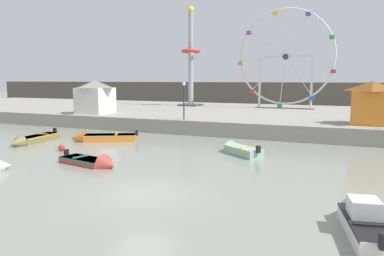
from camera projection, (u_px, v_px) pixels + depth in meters
The scene contains 14 objects.
ground_plane at pixel (144, 194), 16.45m from camera, with size 240.00×240.00×0.00m, color gray.
quay_promenade at pixel (277, 117), 42.93m from camera, with size 110.00×25.52×1.29m, color gray.
distant_town_skyline at pixel (306, 95), 65.82m from camera, with size 140.00×3.00×4.40m, color #564C47.
motorboat_faded_red at pixel (94, 162), 21.74m from camera, with size 4.27×2.00×1.21m.
motorboat_seafoam at pixel (238, 149), 25.25m from camera, with size 3.59×3.09×1.13m.
motorboat_white_red_stripe at pixel (362, 219), 12.47m from camera, with size 2.01×4.59×1.38m.
motorboat_orange_hull at pixel (98, 138), 30.44m from camera, with size 5.16×3.66×1.36m.
motorboat_olive_wood at pixel (32, 140), 29.39m from camera, with size 1.68×5.19×1.15m.
ferris_wheel_white_frame at pixel (286, 58), 46.86m from camera, with size 11.99×1.20×12.32m.
drop_tower_steel_tower at pixel (191, 62), 51.87m from camera, with size 2.80×2.80×13.38m.
carnival_booth_orange_canopy at pixel (372, 102), 30.46m from camera, with size 3.34×3.20×3.50m.
carnival_booth_white_ticket at pixel (95, 96), 40.48m from camera, with size 3.57×3.97×3.53m.
promenade_lamp_near at pixel (184, 95), 34.06m from camera, with size 0.32×0.32×3.37m.
mooring_buoy_orange at pixel (62, 148), 26.26m from camera, with size 0.44×0.44×0.44m, color red.
Camera 1 is at (8.28, -13.80, 4.91)m, focal length 35.54 mm.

